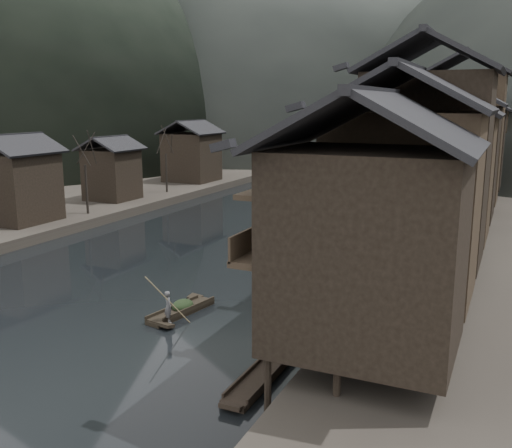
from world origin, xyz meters
The scene contains 12 objects.
water centered at (0.00, 0.00, 0.00)m, with size 300.00×300.00×0.00m, color black.
left_bank centered at (-35.00, 40.00, 0.60)m, with size 40.00×200.00×1.20m, color #2D2823.
stilt_houses centered at (17.28, 19.29, 9.01)m, with size 9.00×67.60×17.04m.
left_houses centered at (-20.50, 20.12, 5.66)m, with size 8.10×53.20×8.73m.
bare_trees centered at (-17.00, 10.64, 6.29)m, with size 3.55×45.05×7.10m.
moored_sampans centered at (12.05, 23.44, 0.20)m, with size 3.06×68.88×0.47m.
midriver_boats centered at (3.14, 45.43, 0.20)m, with size 7.31×28.92×0.45m.
stone_bridge centered at (0.00, 72.00, 5.11)m, with size 40.00×6.00×9.00m.
hero_sampan centered at (5.24, -2.38, 0.20)m, with size 1.92×5.30×0.44m.
cargo_heap centered at (5.20, -2.14, 0.78)m, with size 1.15×1.51×0.69m, color black.
boatman centered at (5.56, -4.18, 1.33)m, with size 0.65×0.43×1.79m, color #525254.
bamboo_pole centered at (5.76, -4.18, 3.99)m, with size 0.06×0.06×4.48m, color #8C7A51.
Camera 1 is at (22.24, -29.07, 12.01)m, focal length 40.00 mm.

